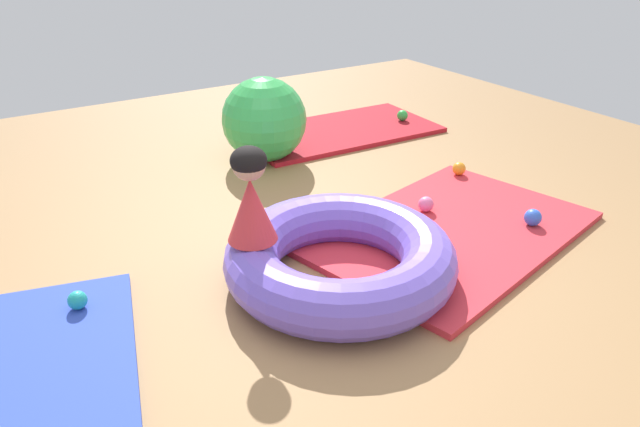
% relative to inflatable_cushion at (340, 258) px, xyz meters
% --- Properties ---
extents(ground_plane, '(8.00, 8.00, 0.00)m').
position_rel_inflatable_cushion_xyz_m(ground_plane, '(-0.11, 0.14, -0.15)').
color(ground_plane, '#9E7549').
extents(gym_mat_center_rear, '(1.78, 0.99, 0.04)m').
position_rel_inflatable_cushion_xyz_m(gym_mat_center_rear, '(1.36, 2.03, -0.13)').
color(gym_mat_center_rear, '#B21923').
rests_on(gym_mat_center_rear, ground).
extents(gym_mat_near_right, '(1.99, 1.55, 0.04)m').
position_rel_inflatable_cushion_xyz_m(gym_mat_near_right, '(0.88, 0.07, -0.13)').
color(gym_mat_near_right, red).
rests_on(gym_mat_near_right, ground).
extents(inflatable_cushion, '(1.24, 1.24, 0.30)m').
position_rel_inflatable_cushion_xyz_m(inflatable_cushion, '(0.00, 0.00, 0.00)').
color(inflatable_cushion, '#7056D1').
rests_on(inflatable_cushion, ground).
extents(child_in_red, '(0.35, 0.35, 0.50)m').
position_rel_inflatable_cushion_xyz_m(child_in_red, '(-0.41, 0.19, 0.39)').
color(child_in_red, red).
rests_on(child_in_red, inflatable_cushion).
extents(play_ball_orange, '(0.10, 0.10, 0.10)m').
position_rel_inflatable_cushion_xyz_m(play_ball_orange, '(1.53, 0.68, -0.06)').
color(play_ball_orange, orange).
rests_on(play_ball_orange, gym_mat_near_right).
extents(play_ball_teal, '(0.09, 0.09, 0.09)m').
position_rel_inflatable_cushion_xyz_m(play_ball_teal, '(-1.26, 0.44, -0.06)').
color(play_ball_teal, teal).
rests_on(play_ball_teal, gym_mat_front).
extents(play_ball_blue, '(0.11, 0.11, 0.11)m').
position_rel_inflatable_cushion_xyz_m(play_ball_blue, '(1.34, -0.16, -0.05)').
color(play_ball_blue, blue).
rests_on(play_ball_blue, gym_mat_near_right).
extents(play_ball_green, '(0.10, 0.10, 0.10)m').
position_rel_inflatable_cushion_xyz_m(play_ball_green, '(2.00, 1.92, -0.06)').
color(play_ball_green, green).
rests_on(play_ball_green, gym_mat_center_rear).
extents(play_ball_pink, '(0.10, 0.10, 0.10)m').
position_rel_inflatable_cushion_xyz_m(play_ball_pink, '(0.91, 0.35, -0.06)').
color(play_ball_pink, pink).
rests_on(play_ball_pink, gym_mat_near_right).
extents(play_ball_yellow, '(0.09, 0.09, 0.09)m').
position_rel_inflatable_cushion_xyz_m(play_ball_yellow, '(0.77, 1.96, -0.06)').
color(play_ball_yellow, yellow).
rests_on(play_ball_yellow, gym_mat_center_rear).
extents(exercise_ball_large, '(0.67, 0.67, 0.67)m').
position_rel_inflatable_cushion_xyz_m(exercise_ball_large, '(0.50, 1.82, 0.19)').
color(exercise_ball_large, green).
rests_on(exercise_ball_large, ground).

